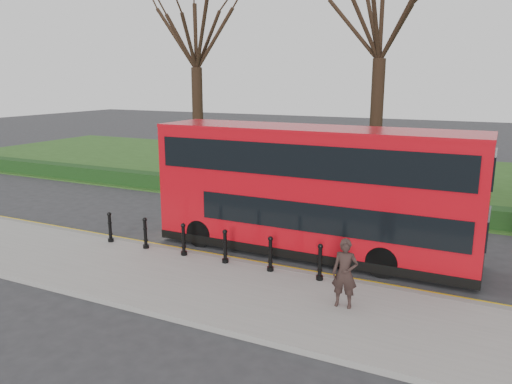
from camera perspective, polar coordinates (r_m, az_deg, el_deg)
The scene contains 12 objects.
ground at distance 16.68m, azimuth -1.80°, elevation -6.94°, with size 120.00×120.00×0.00m, color #28282B.
pavement at distance 14.26m, azimuth -7.57°, elevation -10.26°, with size 60.00×4.00×0.15m, color gray.
kerb at distance 15.83m, azimuth -3.52°, elevation -7.78°, with size 60.00×0.25×0.16m, color slate.
grass_verge at distance 30.30m, azimuth 11.66°, elevation 1.88°, with size 60.00×18.00×0.06m, color #274918.
hedge at distance 22.55m, azimuth 6.34°, elevation -0.70°, with size 60.00×0.90×0.80m, color black.
yellow_line_outer at distance 16.10m, azimuth -2.98°, elevation -7.67°, with size 60.00×0.10×0.01m, color yellow.
yellow_line_inner at distance 16.27m, azimuth -2.64°, elevation -7.45°, with size 60.00×0.10×0.01m, color yellow.
tree_left at distance 28.51m, azimuth -6.92°, elevation 18.01°, with size 7.27×7.27×11.37m.
tree_mid at distance 24.64m, azimuth 14.21°, elevation 19.53°, with size 7.64×7.64×11.93m.
bollard_row at distance 15.63m, azimuth -5.98°, elevation -5.86°, with size 7.72×0.15×1.00m.
bus_lead at distance 16.17m, azimuth 6.48°, elevation 0.05°, with size 10.42×2.39×4.14m.
pedestrian at distance 12.48m, azimuth 10.12°, elevation -9.14°, with size 0.63×0.41×1.73m, color #2D1F1C.
Camera 1 is at (7.41, -13.84, 5.64)m, focal length 35.00 mm.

